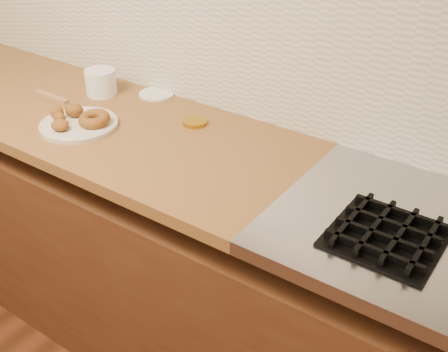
# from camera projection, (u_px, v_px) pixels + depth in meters

# --- Properties ---
(base_cabinet) EXTENTS (3.60, 0.60, 0.77)m
(base_cabinet) POSITION_uv_depth(u_px,v_px,m) (165.00, 260.00, 2.07)
(base_cabinet) COLOR #4F2E17
(base_cabinet) RESTS_ON floor
(butcher_block) EXTENTS (2.30, 0.62, 0.04)m
(butcher_block) POSITION_uv_depth(u_px,v_px,m) (27.00, 95.00, 2.13)
(butcher_block) COLOR brown
(butcher_block) RESTS_ON base_cabinet
(backsplash) EXTENTS (3.60, 0.02, 0.60)m
(backsplash) POSITION_uv_depth(u_px,v_px,m) (210.00, 21.00, 1.85)
(backsplash) COLOR silver
(backsplash) RESTS_ON wall_back
(donut_plate) EXTENTS (0.26, 0.26, 0.01)m
(donut_plate) POSITION_uv_depth(u_px,v_px,m) (79.00, 125.00, 1.85)
(donut_plate) COLOR beige
(donut_plate) RESTS_ON butcher_block
(ring_donut) EXTENTS (0.11, 0.11, 0.05)m
(ring_donut) POSITION_uv_depth(u_px,v_px,m) (94.00, 119.00, 1.83)
(ring_donut) COLOR brown
(ring_donut) RESTS_ON donut_plate
(fried_dough_chunks) EXTENTS (0.13, 0.17, 0.05)m
(fried_dough_chunks) POSITION_uv_depth(u_px,v_px,m) (64.00, 116.00, 1.84)
(fried_dough_chunks) COLOR brown
(fried_dough_chunks) RESTS_ON donut_plate
(plastic_tub) EXTENTS (0.14, 0.14, 0.09)m
(plastic_tub) POSITION_uv_depth(u_px,v_px,m) (101.00, 82.00, 2.06)
(plastic_tub) COLOR white
(plastic_tub) RESTS_ON butcher_block
(tub_lid) EXTENTS (0.17, 0.17, 0.01)m
(tub_lid) POSITION_uv_depth(u_px,v_px,m) (157.00, 94.00, 2.08)
(tub_lid) COLOR white
(tub_lid) RESTS_ON butcher_block
(brass_jar_lid) EXTENTS (0.09, 0.09, 0.01)m
(brass_jar_lid) POSITION_uv_depth(u_px,v_px,m) (195.00, 122.00, 1.87)
(brass_jar_lid) COLOR #B78C1A
(brass_jar_lid) RESTS_ON butcher_block
(wooden_utensil) EXTENTS (0.17, 0.02, 0.01)m
(wooden_utensil) POSITION_uv_depth(u_px,v_px,m) (51.00, 97.00, 2.05)
(wooden_utensil) COLOR #9C744A
(wooden_utensil) RESTS_ON butcher_block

